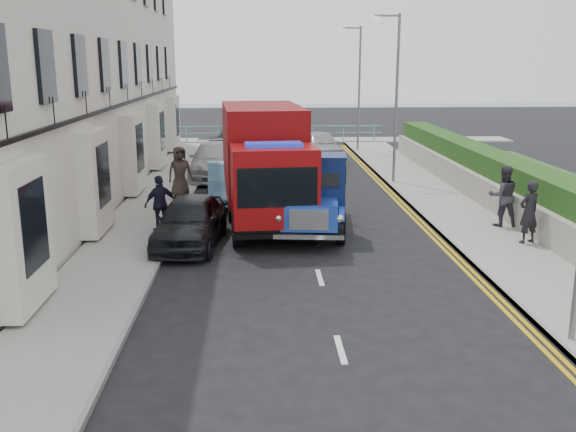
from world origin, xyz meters
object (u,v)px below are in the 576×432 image
object	(u,v)px
parked_car_front	(190,221)
pedestrian_east_near	(529,212)
lamp_far	(357,81)
red_lorry	(264,162)
bedford_lorry	(310,199)
lamp_mid	(394,89)

from	to	relation	value
parked_car_front	pedestrian_east_near	xyz separation A→B (m)	(9.52, -0.60, 0.30)
lamp_far	red_lorry	bearing A→B (deg)	-108.48
bedford_lorry	parked_car_front	xyz separation A→B (m)	(-3.49, -0.88, -0.41)
lamp_mid	pedestrian_east_near	bearing A→B (deg)	-78.70
lamp_mid	lamp_far	distance (m)	10.00
red_lorry	parked_car_front	xyz separation A→B (m)	(-2.15, -2.72, -1.26)
lamp_mid	lamp_far	size ratio (longest dim) A/B	1.00
lamp_mid	lamp_far	xyz separation A→B (m)	(0.00, 10.00, 0.00)
lamp_mid	red_lorry	bearing A→B (deg)	-130.85
lamp_far	pedestrian_east_near	world-z (taller)	lamp_far
parked_car_front	pedestrian_east_near	bearing A→B (deg)	1.78
pedestrian_east_near	bedford_lorry	bearing A→B (deg)	-36.63
pedestrian_east_near	lamp_mid	bearing A→B (deg)	-101.52
bedford_lorry	parked_car_front	distance (m)	3.62
red_lorry	lamp_mid	bearing A→B (deg)	44.44
lamp_mid	pedestrian_east_near	world-z (taller)	lamp_mid
lamp_mid	bedford_lorry	world-z (taller)	lamp_mid
bedford_lorry	red_lorry	distance (m)	2.43
lamp_far	pedestrian_east_near	bearing A→B (deg)	-84.40
lamp_mid	red_lorry	xyz separation A→B (m)	(-5.45, -6.30, -2.02)
red_lorry	parked_car_front	size ratio (longest dim) A/B	1.73
parked_car_front	pedestrian_east_near	size ratio (longest dim) A/B	2.35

